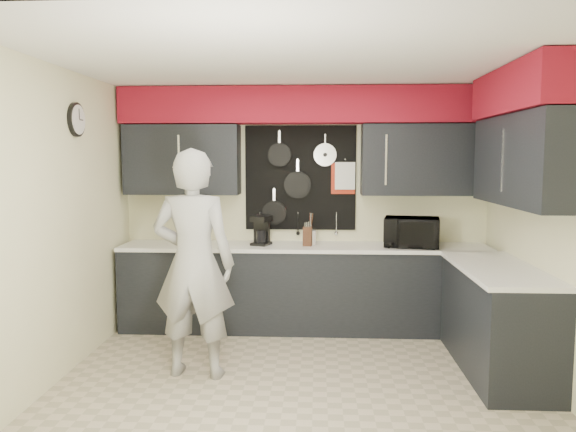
# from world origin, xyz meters

# --- Properties ---
(ground) EXTENTS (4.00, 4.00, 0.00)m
(ground) POSITION_xyz_m (0.00, 0.00, 0.00)
(ground) COLOR #B8A98F
(ground) RESTS_ON ground
(back_wall_assembly) EXTENTS (4.00, 0.36, 2.60)m
(back_wall_assembly) POSITION_xyz_m (0.01, 1.60, 2.01)
(back_wall_assembly) COLOR #EFECB9
(back_wall_assembly) RESTS_ON ground
(right_wall_assembly) EXTENTS (0.36, 3.50, 2.60)m
(right_wall_assembly) POSITION_xyz_m (1.85, 0.26, 1.94)
(right_wall_assembly) COLOR #EFECB9
(right_wall_assembly) RESTS_ON ground
(left_wall_assembly) EXTENTS (0.05, 3.50, 2.60)m
(left_wall_assembly) POSITION_xyz_m (-1.99, 0.02, 1.33)
(left_wall_assembly) COLOR #EFECB9
(left_wall_assembly) RESTS_ON ground
(base_cabinets) EXTENTS (3.95, 2.20, 0.92)m
(base_cabinets) POSITION_xyz_m (0.49, 1.13, 0.46)
(base_cabinets) COLOR black
(base_cabinets) RESTS_ON ground
(microwave) EXTENTS (0.62, 0.47, 0.31)m
(microwave) POSITION_xyz_m (1.12, 1.38, 1.07)
(microwave) COLOR black
(microwave) RESTS_ON base_cabinets
(knife_block) EXTENTS (0.10, 0.10, 0.20)m
(knife_block) POSITION_xyz_m (0.04, 1.39, 1.02)
(knife_block) COLOR #3B2312
(knife_block) RESTS_ON base_cabinets
(utensil_crock) EXTENTS (0.12, 0.12, 0.15)m
(utensil_crock) POSITION_xyz_m (0.07, 1.48, 1.00)
(utensil_crock) COLOR silver
(utensil_crock) RESTS_ON base_cabinets
(coffee_maker) EXTENTS (0.23, 0.26, 0.31)m
(coffee_maker) POSITION_xyz_m (-0.46, 1.45, 1.08)
(coffee_maker) COLOR black
(coffee_maker) RESTS_ON base_cabinets
(person) EXTENTS (0.74, 0.52, 1.93)m
(person) POSITION_xyz_m (-0.90, 0.11, 0.96)
(person) COLOR #A0A09E
(person) RESTS_ON ground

